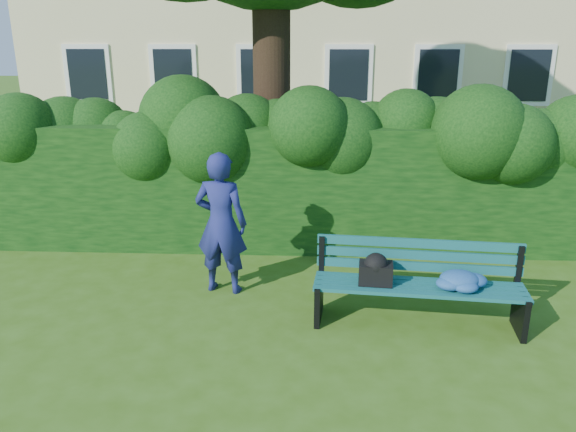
{
  "coord_description": "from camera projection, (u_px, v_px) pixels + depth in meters",
  "views": [
    {
      "loc": [
        0.3,
        -5.74,
        2.98
      ],
      "look_at": [
        0.0,
        0.6,
        0.95
      ],
      "focal_mm": 35.0,
      "sensor_mm": 36.0,
      "label": 1
    }
  ],
  "objects": [
    {
      "name": "hedge",
      "position": [
        293.0,
        186.0,
        8.2
      ],
      "size": [
        10.0,
        1.0,
        1.8
      ],
      "color": "black",
      "rests_on": "ground"
    },
    {
      "name": "ground",
      "position": [
        286.0,
        311.0,
        6.38
      ],
      "size": [
        80.0,
        80.0,
        0.0
      ],
      "primitive_type": "plane",
      "color": "#365913",
      "rests_on": "ground"
    },
    {
      "name": "park_bench",
      "position": [
        422.0,
        281.0,
        5.97
      ],
      "size": [
        2.26,
        0.77,
        0.89
      ],
      "rotation": [
        0.0,
        0.0,
        -0.1
      ],
      "color": "#104D50",
      "rests_on": "ground"
    },
    {
      "name": "man_reading",
      "position": [
        221.0,
        223.0,
        6.67
      ],
      "size": [
        0.69,
        0.51,
        1.73
      ],
      "primitive_type": "imported",
      "rotation": [
        0.0,
        0.0,
        2.98
      ],
      "color": "navy",
      "rests_on": "ground"
    }
  ]
}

